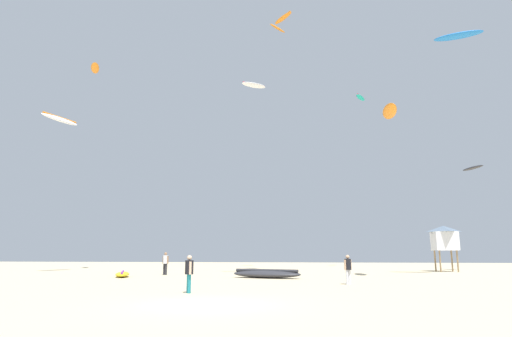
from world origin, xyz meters
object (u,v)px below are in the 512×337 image
(kite_aloft_1, at_px, (278,28))
(kite_grounded_near, at_px, (122,274))
(person_foreground, at_px, (189,271))
(kite_aloft_0, at_px, (60,119))
(kite_grounded_mid, at_px, (266,274))
(person_midground, at_px, (348,267))
(kite_aloft_6, at_px, (360,98))
(kite_aloft_2, at_px, (473,168))
(person_left, at_px, (165,262))
(kite_aloft_7, at_px, (458,36))
(lifeguard_tower, at_px, (444,238))
(kite_aloft_8, at_px, (95,68))
(kite_aloft_5, at_px, (390,111))
(kite_aloft_4, at_px, (283,18))
(kite_aloft_3, at_px, (254,85))

(kite_aloft_1, bearing_deg, kite_grounded_near, -122.18)
(person_foreground, height_order, kite_aloft_0, kite_aloft_0)
(kite_grounded_mid, xyz_separation_m, kite_aloft_0, (-19.56, 5.45, 13.51))
(person_foreground, relative_size, kite_aloft_1, 0.62)
(person_midground, height_order, kite_aloft_6, kite_aloft_6)
(kite_grounded_mid, relative_size, kite_aloft_2, 1.81)
(person_left, relative_size, kite_grounded_near, 0.49)
(person_midground, distance_m, kite_aloft_6, 34.34)
(kite_aloft_2, distance_m, kite_aloft_7, 13.84)
(person_foreground, distance_m, person_midground, 9.53)
(person_midground, height_order, kite_grounded_near, person_midground)
(lifeguard_tower, relative_size, kite_aloft_8, 1.40)
(kite_grounded_near, bearing_deg, kite_grounded_mid, -1.15)
(kite_aloft_2, relative_size, kite_aloft_5, 0.83)
(kite_aloft_2, bearing_deg, kite_aloft_4, -166.52)
(kite_aloft_2, bearing_deg, person_left, -160.71)
(person_foreground, relative_size, person_left, 0.93)
(person_midground, distance_m, kite_aloft_3, 18.69)
(person_midground, bearing_deg, person_left, 17.27)
(kite_grounded_near, relative_size, kite_aloft_0, 0.88)
(kite_aloft_2, bearing_deg, kite_aloft_7, -111.45)
(person_left, distance_m, kite_aloft_0, 17.20)
(kite_aloft_1, bearing_deg, kite_aloft_0, -149.91)
(lifeguard_tower, height_order, kite_aloft_4, kite_aloft_4)
(kite_grounded_mid, height_order, kite_aloft_6, kite_aloft_6)
(person_midground, relative_size, kite_aloft_2, 0.56)
(person_midground, height_order, person_left, person_left)
(kite_aloft_6, bearing_deg, kite_aloft_5, -92.36)
(kite_aloft_0, relative_size, kite_aloft_1, 1.53)
(kite_aloft_1, bearing_deg, kite_aloft_3, -96.09)
(kite_grounded_near, distance_m, kite_aloft_3, 18.41)
(kite_grounded_near, height_order, lifeguard_tower, lifeguard_tower)
(person_foreground, bearing_deg, person_left, 84.21)
(kite_aloft_0, bearing_deg, kite_aloft_6, 29.41)
(person_foreground, bearing_deg, kite_aloft_2, 20.57)
(kite_grounded_near, xyz_separation_m, lifeguard_tower, (25.92, 11.23, 2.86))
(kite_aloft_0, relative_size, kite_aloft_7, 1.07)
(lifeguard_tower, relative_size, kite_aloft_0, 1.03)
(kite_grounded_near, distance_m, kite_aloft_1, 34.01)
(lifeguard_tower, xyz_separation_m, kite_aloft_1, (-15.49, 5.35, 24.94))
(lifeguard_tower, distance_m, kite_aloft_4, 25.99)
(lifeguard_tower, distance_m, kite_aloft_1, 29.85)
(kite_aloft_8, bearing_deg, kite_grounded_mid, -27.22)
(person_left, height_order, kite_aloft_8, kite_aloft_8)
(lifeguard_tower, xyz_separation_m, kite_aloft_4, (-14.47, -2.97, 21.38))
(person_midground, height_order, kite_aloft_2, kite_aloft_2)
(person_left, xyz_separation_m, kite_aloft_2, (27.37, 9.58, 8.78))
(kite_aloft_8, bearing_deg, kite_aloft_4, -3.43)
(kite_aloft_1, bearing_deg, lifeguard_tower, -19.06)
(kite_aloft_1, xyz_separation_m, kite_aloft_8, (-18.76, -7.14, -7.32))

